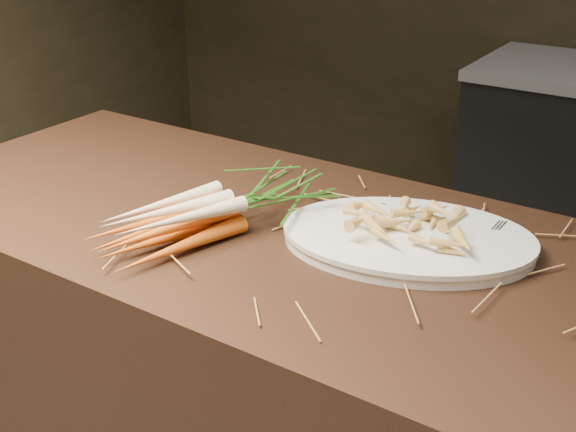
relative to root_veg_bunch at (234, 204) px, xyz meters
The scene contains 5 objects.
straw_bedding 0.44m from the root_veg_bunch, ahead, with size 1.40×0.60×0.02m, color #B07636, non-canonical shape.
root_veg_bunch is the anchor object (origin of this frame).
serving_platter 0.33m from the root_veg_bunch, 18.13° to the left, with size 0.44×0.30×0.02m, color white, non-canonical shape.
roasted_veg_heap 0.32m from the root_veg_bunch, 18.13° to the left, with size 0.22×0.16×0.05m, color gold, non-canonical shape.
serving_fork 0.48m from the root_veg_bunch, 16.34° to the left, with size 0.01×0.17×0.00m, color silver.
Camera 1 is at (0.32, -0.71, 1.50)m, focal length 45.00 mm.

